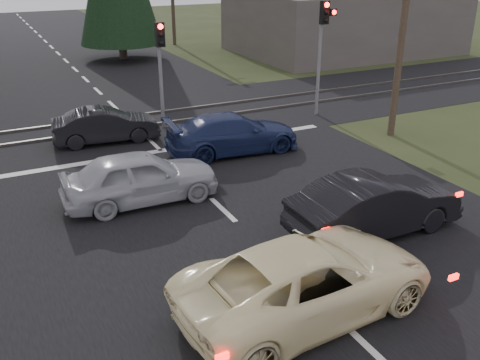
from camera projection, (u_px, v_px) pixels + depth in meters
ground at (278, 262)px, 12.12m from camera, size 120.00×120.00×0.00m
road at (146, 136)px, 20.34m from camera, size 14.00×100.00×0.01m
rail_corridor at (131, 122)px, 21.99m from camera, size 120.00×8.00×0.01m
stop_line at (161, 151)px, 18.86m from camera, size 13.00×0.35×0.00m
rail_near at (137, 127)px, 21.31m from camera, size 120.00×0.12×0.10m
rail_far at (126, 116)px, 22.63m from camera, size 120.00×0.12×0.10m
traffic_signal_right at (323, 36)px, 21.70m from camera, size 0.68×0.48×4.70m
traffic_signal_center at (161, 57)px, 20.20m from camera, size 0.32×0.48×4.10m
utility_pole_near at (405, 6)px, 18.68m from camera, size 1.80×0.26×9.00m
building_right at (344, 22)px, 36.81m from camera, size 14.00×10.00×4.00m
cream_coupe at (307, 279)px, 10.23m from camera, size 5.40×2.81×1.46m
dark_hatchback at (375, 205)px, 13.16m from camera, size 4.50×1.59×1.48m
silver_car at (140, 177)px, 14.81m from camera, size 4.35×1.84×1.47m
blue_sedan at (233, 133)px, 18.53m from camera, size 4.82×2.26×1.36m
dark_car_far at (106, 126)px, 19.54m from camera, size 3.91×1.70×1.25m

